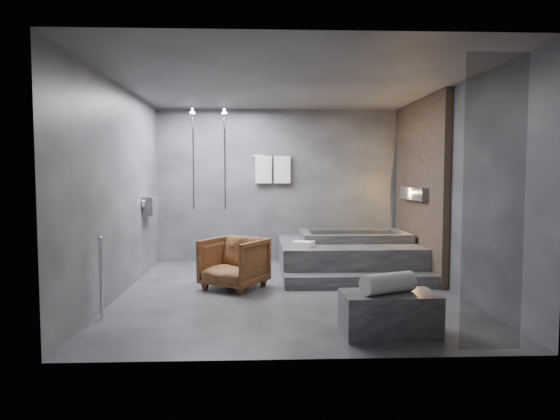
{
  "coord_description": "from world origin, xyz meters",
  "views": [
    {
      "loc": [
        -0.4,
        -6.71,
        1.6
      ],
      "look_at": [
        -0.11,
        0.3,
        1.11
      ],
      "focal_mm": 32.0,
      "sensor_mm": 36.0,
      "label": 1
    }
  ],
  "objects": [
    {
      "name": "concrete_bench",
      "position": [
        0.9,
        -1.86,
        0.21
      ],
      "size": [
        0.96,
        0.56,
        0.42
      ],
      "primitive_type": "cube",
      "rotation": [
        0.0,
        0.0,
        0.04
      ],
      "color": "#313133",
      "rests_on": "ground"
    },
    {
      "name": "room",
      "position": [
        0.4,
        0.24,
        1.73
      ],
      "size": [
        5.0,
        5.04,
        2.82
      ],
      "color": "#2D2D2F",
      "rests_on": "ground"
    },
    {
      "name": "deck_towel",
      "position": [
        0.27,
        0.86,
        0.54
      ],
      "size": [
        0.38,
        0.34,
        0.08
      ],
      "primitive_type": "cube",
      "rotation": [
        0.0,
        0.0,
        -0.44
      ],
      "color": "white",
      "rests_on": "tub_deck"
    },
    {
      "name": "tub_step",
      "position": [
        1.05,
        0.27,
        0.09
      ],
      "size": [
        2.2,
        0.36,
        0.18
      ],
      "primitive_type": "cube",
      "color": "#323234",
      "rests_on": "ground"
    },
    {
      "name": "driftwood_chair",
      "position": [
        -0.76,
        0.29,
        0.36
      ],
      "size": [
        1.06,
        1.07,
        0.72
      ],
      "primitive_type": "imported",
      "rotation": [
        0.0,
        0.0,
        -0.56
      ],
      "color": "#402110",
      "rests_on": "ground"
    },
    {
      "name": "rolled_towel",
      "position": [
        0.88,
        -1.87,
        0.53
      ],
      "size": [
        0.6,
        0.41,
        0.2
      ],
      "primitive_type": "cylinder",
      "rotation": [
        0.0,
        1.57,
        0.41
      ],
      "color": "silver",
      "rests_on": "concrete_bench"
    },
    {
      "name": "tub_deck",
      "position": [
        1.05,
        1.45,
        0.25
      ],
      "size": [
        2.2,
        2.0,
        0.5
      ],
      "primitive_type": "cube",
      "color": "#323234",
      "rests_on": "ground"
    }
  ]
}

